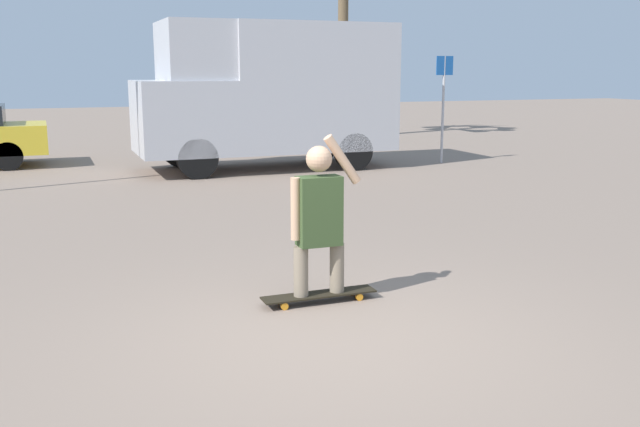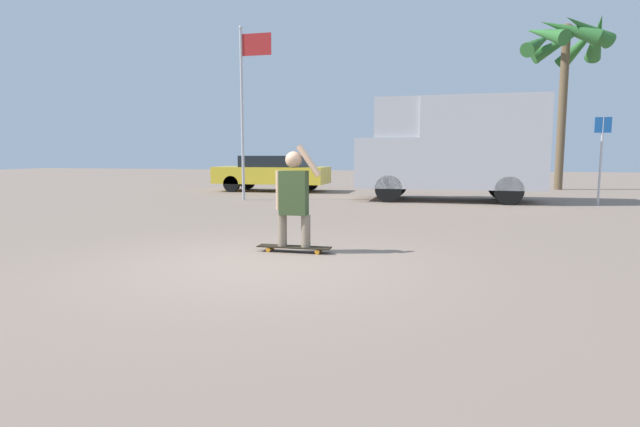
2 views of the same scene
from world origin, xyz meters
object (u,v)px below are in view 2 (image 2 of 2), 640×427
Objects in this scene: street_sign at (601,149)px; parked_car_yellow at (272,172)px; skateboard at (294,247)px; flagpole at (245,98)px; person_skateboarder at (294,194)px; camper_van at (452,146)px; palm_tree_near_van at (567,45)px.

parked_car_yellow is at bearing 163.88° from street_sign.
street_sign reaches higher than skateboard.
street_sign is (10.54, 0.76, -1.63)m from flagpole.
skateboard is at bearing -0.00° from person_skateboarder.
skateboard is 0.21× the size of flagpole.
parked_car_yellow is at bearing 159.56° from camper_van.
camper_van is at bearing -20.44° from parked_car_yellow.
street_sign is at bearing -16.12° from parked_car_yellow.
skateboard is at bearing -69.34° from parked_car_yellow.
palm_tree_near_van is at bearing 86.70° from street_sign.
person_skateboarder is at bearing -63.39° from flagpole.
skateboard is 0.74× the size of person_skateboarder.
parked_car_yellow is at bearing 110.65° from person_skateboarder.
flagpole is (-10.94, -7.68, -2.66)m from palm_tree_near_van.
street_sign is at bearing -93.30° from palm_tree_near_van.
parked_car_yellow is at bearing 97.21° from flagpole.
skateboard is 0.25× the size of parked_car_yellow.
flagpole is 2.17× the size of street_sign.
person_skateboarder is 12.74m from parked_car_yellow.
camper_van is 8.80m from palm_tree_near_van.
person_skateboarder is 9.22m from flagpole.
flagpole is 10.70m from street_sign.
camper_van reaches higher than person_skateboarder.
palm_tree_near_van is 13.63m from flagpole.
camper_van reaches higher than parked_car_yellow.
palm_tree_near_van reaches higher than skateboard.
flagpole reaches higher than street_sign.
palm_tree_near_van is 1.28× the size of flagpole.
parked_car_yellow is 11.53m from street_sign.
street_sign is at bearing 4.13° from flagpole.
camper_van is 0.80× the size of palm_tree_near_van.
person_skateboarder reaches higher than skateboard.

